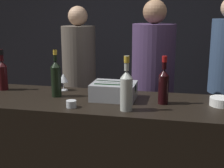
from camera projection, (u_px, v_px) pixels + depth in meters
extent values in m
cube|color=black|center=(143.00, 28.00, 4.04)|extent=(6.40, 0.06, 2.80)
cube|color=black|center=(111.00, 161.00, 2.41)|extent=(2.22, 0.67, 0.97)
cube|color=#9EA0A5|center=(114.00, 91.00, 2.34)|extent=(0.32, 0.26, 0.12)
cylinder|color=black|center=(113.00, 89.00, 2.27)|extent=(0.28, 0.07, 0.07)
cylinder|color=#143319|center=(117.00, 87.00, 2.32)|extent=(0.28, 0.08, 0.06)
cylinder|color=black|center=(112.00, 85.00, 2.39)|extent=(0.25, 0.08, 0.07)
cylinder|color=white|center=(222.00, 102.00, 2.18)|extent=(0.16, 0.16, 0.06)
cylinder|color=gray|center=(222.00, 98.00, 2.17)|extent=(0.13, 0.13, 0.01)
cylinder|color=silver|center=(64.00, 90.00, 2.61)|extent=(0.07, 0.07, 0.00)
cylinder|color=silver|center=(64.00, 86.00, 2.60)|extent=(0.01, 0.01, 0.07)
cone|color=silver|center=(63.00, 78.00, 2.58)|extent=(0.08, 0.08, 0.07)
cylinder|color=silver|center=(71.00, 104.00, 2.14)|extent=(0.07, 0.07, 0.05)
sphere|color=#EFB256|center=(71.00, 104.00, 2.14)|extent=(0.03, 0.03, 0.03)
cylinder|color=#B2B7AD|center=(126.00, 94.00, 2.06)|extent=(0.08, 0.08, 0.22)
cone|color=#B2B7AD|center=(127.00, 74.00, 2.03)|extent=(0.08, 0.08, 0.05)
cylinder|color=#B2B7AD|center=(127.00, 63.00, 2.01)|extent=(0.03, 0.03, 0.10)
cylinder|color=gold|center=(127.00, 59.00, 2.00)|extent=(0.04, 0.04, 0.04)
cylinder|color=black|center=(56.00, 82.00, 2.40)|extent=(0.08, 0.08, 0.23)
cone|color=black|center=(55.00, 64.00, 2.36)|extent=(0.08, 0.08, 0.05)
cylinder|color=black|center=(55.00, 55.00, 2.35)|extent=(0.03, 0.03, 0.09)
cylinder|color=gold|center=(55.00, 52.00, 2.34)|extent=(0.03, 0.03, 0.04)
cylinder|color=black|center=(3.00, 78.00, 2.60)|extent=(0.07, 0.07, 0.20)
cone|color=black|center=(2.00, 64.00, 2.58)|extent=(0.07, 0.07, 0.04)
cylinder|color=black|center=(1.00, 55.00, 2.56)|extent=(0.03, 0.03, 0.10)
cylinder|color=black|center=(1.00, 52.00, 2.55)|extent=(0.04, 0.04, 0.04)
cylinder|color=black|center=(163.00, 90.00, 2.21)|extent=(0.07, 0.07, 0.21)
cone|color=black|center=(164.00, 72.00, 2.18)|extent=(0.07, 0.07, 0.04)
cylinder|color=black|center=(164.00, 63.00, 2.16)|extent=(0.03, 0.03, 0.09)
cylinder|color=maroon|center=(165.00, 59.00, 2.16)|extent=(0.04, 0.04, 0.04)
cube|color=black|center=(80.00, 121.00, 3.59)|extent=(0.28, 0.20, 0.76)
cylinder|color=#60564C|center=(79.00, 58.00, 3.43)|extent=(0.37, 0.37, 0.70)
sphere|color=tan|center=(78.00, 16.00, 3.32)|extent=(0.21, 0.21, 0.21)
cube|color=black|center=(222.00, 129.00, 3.29)|extent=(0.26, 0.19, 0.80)
cube|color=black|center=(151.00, 141.00, 3.01)|extent=(0.29, 0.21, 0.78)
cylinder|color=#473356|center=(153.00, 64.00, 2.83)|extent=(0.39, 0.39, 0.72)
sphere|color=#997051|center=(155.00, 12.00, 2.73)|extent=(0.21, 0.21, 0.21)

